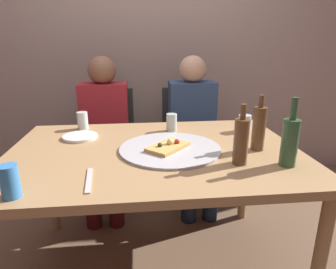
{
  "coord_description": "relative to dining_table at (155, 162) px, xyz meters",
  "views": [
    {
      "loc": [
        -0.08,
        -1.41,
        1.28
      ],
      "look_at": [
        0.08,
        0.08,
        0.79
      ],
      "focal_mm": 31.35,
      "sensor_mm": 36.0,
      "label": 1
    }
  ],
  "objects": [
    {
      "name": "chair_right",
      "position": [
        0.35,
        0.91,
        -0.16
      ],
      "size": [
        0.44,
        0.44,
        0.9
      ],
      "rotation": [
        0.0,
        0.0,
        3.14
      ],
      "color": "#2D3833",
      "rests_on": "ground_plane"
    },
    {
      "name": "pizza_tray",
      "position": [
        0.08,
        -0.02,
        0.08
      ],
      "size": [
        0.52,
        0.52,
        0.01
      ],
      "primitive_type": "cylinder",
      "color": "#ADADB2",
      "rests_on": "dining_table"
    },
    {
      "name": "tumbler_far",
      "position": [
        -0.42,
        0.41,
        0.13
      ],
      "size": [
        0.07,
        0.07,
        0.11
      ],
      "primitive_type": "cylinder",
      "color": "silver",
      "rests_on": "dining_table"
    },
    {
      "name": "tumbler_near",
      "position": [
        0.13,
        0.31,
        0.13
      ],
      "size": [
        0.06,
        0.06,
        0.11
      ],
      "primitive_type": "cylinder",
      "color": "#B7C6BC",
      "rests_on": "dining_table"
    },
    {
      "name": "wine_bottle",
      "position": [
        0.52,
        -0.06,
        0.19
      ],
      "size": [
        0.07,
        0.07,
        0.28
      ],
      "color": "brown",
      "rests_on": "dining_table"
    },
    {
      "name": "ground_plane",
      "position": [
        0.0,
        0.0,
        -0.67
      ],
      "size": [
        8.0,
        8.0,
        0.0
      ],
      "primitive_type": "plane",
      "color": "brown"
    },
    {
      "name": "water_bottle",
      "position": [
        0.58,
        -0.27,
        0.19
      ],
      "size": [
        0.07,
        0.07,
        0.31
      ],
      "color": "#2D5133",
      "rests_on": "dining_table"
    },
    {
      "name": "wine_glass",
      "position": [
        0.57,
        0.26,
        0.12
      ],
      "size": [
        0.08,
        0.08,
        0.1
      ],
      "primitive_type": "cylinder",
      "color": "silver",
      "rests_on": "dining_table"
    },
    {
      "name": "plate_stack",
      "position": [
        -0.41,
        0.22,
        0.08
      ],
      "size": [
        0.19,
        0.19,
        0.02
      ],
      "primitive_type": "cylinder",
      "color": "white",
      "rests_on": "dining_table"
    },
    {
      "name": "dining_table",
      "position": [
        0.0,
        0.0,
        0.0
      ],
      "size": [
        1.48,
        1.02,
        0.74
      ],
      "color": "#99754C",
      "rests_on": "ground_plane"
    },
    {
      "name": "guest_in_beanie",
      "position": [
        0.35,
        0.76,
        -0.03
      ],
      "size": [
        0.36,
        0.56,
        1.17
      ],
      "rotation": [
        0.0,
        0.0,
        3.14
      ],
      "color": "navy",
      "rests_on": "ground_plane"
    },
    {
      "name": "beer_bottle",
      "position": [
        0.37,
        -0.22,
        0.18
      ],
      "size": [
        0.07,
        0.07,
        0.27
      ],
      "color": "brown",
      "rests_on": "dining_table"
    },
    {
      "name": "back_wall",
      "position": [
        0.0,
        1.34,
        0.63
      ],
      "size": [
        6.0,
        0.1,
        2.6
      ],
      "primitive_type": "cube",
      "color": "gray",
      "rests_on": "ground_plane"
    },
    {
      "name": "guest_in_sweater",
      "position": [
        -0.33,
        0.76,
        -0.03
      ],
      "size": [
        0.36,
        0.56,
        1.17
      ],
      "rotation": [
        0.0,
        0.0,
        3.14
      ],
      "color": "maroon",
      "rests_on": "ground_plane"
    },
    {
      "name": "table_knife",
      "position": [
        -0.28,
        -0.33,
        0.08
      ],
      "size": [
        0.04,
        0.22,
        0.01
      ],
      "primitive_type": "cube",
      "rotation": [
        0.0,
        0.0,
        4.81
      ],
      "color": "#B7B7BC",
      "rests_on": "dining_table"
    },
    {
      "name": "soda_can",
      "position": [
        -0.53,
        -0.43,
        0.13
      ],
      "size": [
        0.07,
        0.07,
        0.12
      ],
      "primitive_type": "cylinder",
      "color": "#337AC1",
      "rests_on": "dining_table"
    },
    {
      "name": "pizza_slice_last",
      "position": [
        0.07,
        -0.03,
        0.1
      ],
      "size": [
        0.24,
        0.25,
        0.05
      ],
      "color": "tan",
      "rests_on": "pizza_tray"
    },
    {
      "name": "chair_left",
      "position": [
        -0.33,
        0.91,
        -0.16
      ],
      "size": [
        0.44,
        0.44,
        0.9
      ],
      "rotation": [
        0.0,
        0.0,
        3.14
      ],
      "color": "#2D3833",
      "rests_on": "ground_plane"
    }
  ]
}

